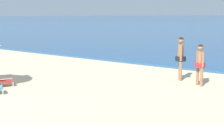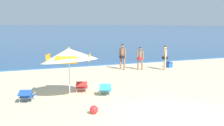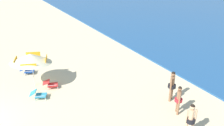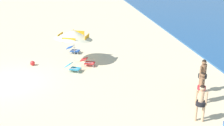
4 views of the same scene
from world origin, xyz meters
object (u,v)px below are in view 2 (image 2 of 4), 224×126
lounge_chair_beside_umbrella (27,95)px  beach_ball (94,110)px  beach_umbrella_striped_main (69,55)px  cooler_box (169,65)px  person_standing_near_shore (140,57)px  lounge_chair_under_umbrella (105,89)px  person_standing_beside (122,55)px  person_wading_in (165,56)px  lounge_chair_facing_sea (82,86)px

lounge_chair_beside_umbrella → beach_ball: size_ratio=3.32×
beach_umbrella_striped_main → cooler_box: size_ratio=6.57×
lounge_chair_beside_umbrella → person_standing_near_shore: person_standing_near_shore is taller
beach_umbrella_striped_main → beach_ball: size_ratio=11.22×
lounge_chair_under_umbrella → person_standing_beside: (3.92, 6.28, 0.75)m
beach_umbrella_striped_main → person_wading_in: (8.08, 4.75, -0.87)m
person_standing_near_shore → person_standing_beside: size_ratio=0.89×
lounge_chair_beside_umbrella → cooler_box: 12.21m
lounge_chair_facing_sea → person_standing_near_shore: person_standing_near_shore is taller
beach_umbrella_striped_main → lounge_chair_beside_umbrella: bearing=179.7°
person_wading_in → cooler_box: bearing=43.4°
person_standing_near_shore → cooler_box: 2.55m
person_wading_in → beach_ball: 10.89m
person_standing_beside → cooler_box: person_standing_beside is taller
person_standing_beside → beach_ball: (-5.38, -8.72, -0.87)m
beach_umbrella_striped_main → person_standing_beside: (5.50, 6.08, -0.82)m
beach_umbrella_striped_main → person_wading_in: bearing=30.4°
lounge_chair_beside_umbrella → person_standing_near_shore: bearing=33.3°
beach_umbrella_striped_main → person_standing_near_shore: beach_umbrella_striped_main is taller
lounge_chair_facing_sea → person_standing_beside: person_standing_beside is taller
lounge_chair_facing_sea → person_wading_in: bearing=28.7°
lounge_chair_facing_sea → person_standing_beside: bearing=48.5°
lounge_chair_beside_umbrella → person_standing_beside: (7.30, 6.07, 0.74)m
person_wading_in → person_standing_beside: bearing=152.6°
lounge_chair_beside_umbrella → person_standing_near_shore: size_ratio=0.64×
person_wading_in → person_standing_near_shore: bearing=152.7°
person_wading_in → cooler_box: person_wading_in is taller
cooler_box → beach_ball: (-8.91, -8.29, -0.05)m
lounge_chair_facing_sea → cooler_box: (8.23, 4.88, -0.08)m
lounge_chair_under_umbrella → beach_ball: (-1.46, -2.44, -0.12)m
lounge_chair_under_umbrella → person_standing_beside: size_ratio=0.58×
person_standing_near_shore → beach_ball: (-6.46, -8.16, -0.76)m
lounge_chair_under_umbrella → person_wading_in: person_wading_in is taller
cooler_box → beach_ball: cooler_box is taller
person_standing_beside → lounge_chair_facing_sea: bearing=-131.5°
lounge_chair_under_umbrella → person_standing_near_shore: person_standing_near_shore is taller
person_standing_beside → beach_ball: 10.29m
lounge_chair_under_umbrella → person_wading_in: bearing=37.3°
lounge_chair_facing_sea → person_wading_in: person_wading_in is taller
beach_ball → lounge_chair_facing_sea: bearing=78.7°
person_standing_beside → cooler_box: (3.53, -0.44, -0.82)m
beach_umbrella_striped_main → person_standing_beside: 8.24m
lounge_chair_under_umbrella → beach_ball: 2.85m
beach_umbrella_striped_main → person_wading_in: size_ratio=2.02×
person_standing_near_shore → person_standing_beside: 1.23m
beach_umbrella_striped_main → beach_ball: (0.12, -2.64, -1.69)m
lounge_chair_beside_umbrella → person_wading_in: person_wading_in is taller
beach_umbrella_striped_main → beach_ball: 3.14m
lounge_chair_facing_sea → cooler_box: bearing=30.7°
lounge_chair_beside_umbrella → beach_ball: (1.92, -2.65, -0.13)m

